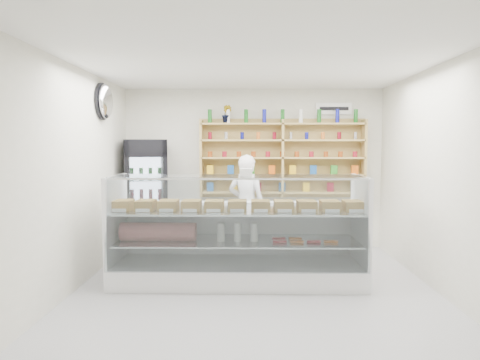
{
  "coord_description": "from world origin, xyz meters",
  "views": [
    {
      "loc": [
        -0.09,
        -5.06,
        1.79
      ],
      "look_at": [
        -0.2,
        0.9,
        1.33
      ],
      "focal_mm": 32.0,
      "sensor_mm": 36.0,
      "label": 1
    }
  ],
  "objects": [
    {
      "name": "room",
      "position": [
        0.0,
        0.0,
        1.4
      ],
      "size": [
        5.0,
        5.0,
        5.0
      ],
      "color": "#AEADB2",
      "rests_on": "ground"
    },
    {
      "name": "security_mirror",
      "position": [
        -2.17,
        1.2,
        2.45
      ],
      "size": [
        0.15,
        0.5,
        0.5
      ],
      "primitive_type": "ellipsoid",
      "color": "silver",
      "rests_on": "left_wall"
    },
    {
      "name": "shop_worker",
      "position": [
        -0.12,
        1.88,
        0.83
      ],
      "size": [
        0.7,
        0.56,
        1.67
      ],
      "primitive_type": "imported",
      "rotation": [
        0.0,
        0.0,
        2.85
      ],
      "color": "white",
      "rests_on": "floor"
    },
    {
      "name": "drinks_cooler",
      "position": [
        -1.83,
        2.12,
        0.96
      ],
      "size": [
        0.83,
        0.82,
        1.91
      ],
      "rotation": [
        0.0,
        0.0,
        0.26
      ],
      "color": "black",
      "rests_on": "floor"
    },
    {
      "name": "display_counter",
      "position": [
        -0.23,
        0.49,
        0.38
      ],
      "size": [
        3.26,
        0.97,
        1.42
      ],
      "color": "white",
      "rests_on": "floor"
    },
    {
      "name": "potted_plant",
      "position": [
        -0.46,
        2.34,
        2.35
      ],
      "size": [
        0.21,
        0.19,
        0.31
      ],
      "primitive_type": "imported",
      "rotation": [
        0.0,
        0.0,
        -0.38
      ],
      "color": "#1E6626",
      "rests_on": "wall_shelving"
    },
    {
      "name": "wall_shelving",
      "position": [
        0.5,
        2.34,
        1.59
      ],
      "size": [
        2.84,
        0.28,
        1.33
      ],
      "color": "#A5894D",
      "rests_on": "back_wall"
    },
    {
      "name": "wall_sign",
      "position": [
        1.4,
        2.47,
        2.45
      ],
      "size": [
        0.62,
        0.03,
        0.2
      ],
      "primitive_type": "cube",
      "color": "white",
      "rests_on": "back_wall"
    }
  ]
}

